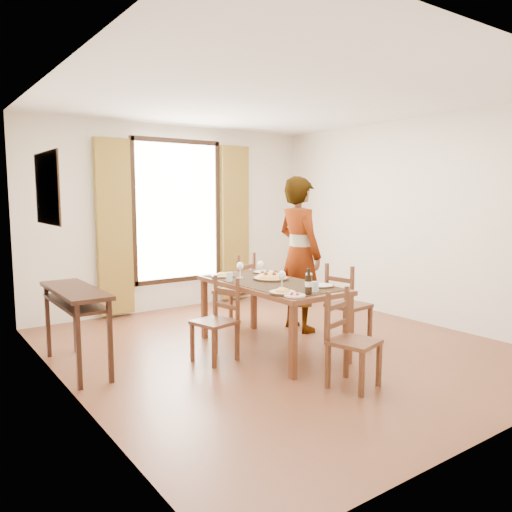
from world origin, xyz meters
TOP-DOWN VIEW (x-y plane):
  - ground at (0.00, 0.00)m, footprint 5.00×5.00m
  - room_shell at (-0.00, 0.13)m, footprint 4.60×5.10m
  - console_table at (-2.03, 0.60)m, footprint 0.38×1.20m
  - dining_table at (-0.13, -0.01)m, footprint 0.84×1.76m
  - chair_west at (-0.78, 0.04)m, footprint 0.45×0.45m
  - chair_north at (0.14, 1.08)m, footprint 0.55×0.55m
  - chair_south at (-0.19, -1.26)m, footprint 0.47×0.47m
  - chair_east at (0.72, -0.32)m, footprint 0.46×0.46m
  - man at (0.67, 0.45)m, footprint 0.71×0.48m
  - plate_sw at (-0.42, -0.58)m, footprint 0.27×0.27m
  - plate_se at (0.12, -0.53)m, footprint 0.27×0.27m
  - plate_nw at (-0.38, 0.58)m, footprint 0.27×0.27m
  - plate_ne at (0.18, 0.53)m, footprint 0.27×0.27m
  - pasta_platter at (-0.04, 0.11)m, footprint 0.40×0.40m
  - caprese_plate at (-0.42, -0.75)m, footprint 0.20×0.20m
  - wine_glass_a at (-0.27, -0.38)m, footprint 0.08×0.08m
  - wine_glass_b at (0.00, 0.35)m, footprint 0.08×0.08m
  - wine_glass_c at (-0.26, 0.40)m, footprint 0.08×0.08m
  - tumbler_a at (0.19, -0.27)m, footprint 0.07×0.07m
  - tumbler_b at (-0.47, 0.28)m, footprint 0.07×0.07m
  - tumbler_c at (-0.11, -0.70)m, footprint 0.07×0.07m
  - wine_bottle at (-0.25, -0.76)m, footprint 0.07×0.07m

SIDE VIEW (x-z plane):
  - ground at x=0.00m, z-range 0.00..0.00m
  - chair_west at x=-0.78m, z-range -0.03..0.82m
  - chair_south at x=-0.19m, z-range -0.03..0.83m
  - chair_east at x=0.72m, z-range -0.03..0.89m
  - chair_north at x=0.14m, z-range -0.03..0.91m
  - console_table at x=-2.03m, z-range 0.28..1.08m
  - dining_table at x=-0.13m, z-range 0.31..1.06m
  - caprese_plate at x=-0.42m, z-range 0.76..0.80m
  - plate_sw at x=-0.42m, z-range 0.76..0.81m
  - plate_se at x=0.12m, z-range 0.76..0.81m
  - plate_nw at x=-0.38m, z-range 0.76..0.81m
  - plate_ne at x=0.18m, z-range 0.76..0.81m
  - pasta_platter at x=-0.04m, z-range 0.76..0.86m
  - tumbler_a at x=0.19m, z-range 0.76..0.86m
  - tumbler_b at x=-0.47m, z-range 0.76..0.86m
  - tumbler_c at x=-0.11m, z-range 0.76..0.86m
  - wine_glass_a at x=-0.27m, z-range 0.76..0.94m
  - wine_glass_b at x=0.00m, z-range 0.76..0.94m
  - wine_glass_c at x=-0.26m, z-range 0.76..0.94m
  - wine_bottle at x=-0.25m, z-range 0.76..1.00m
  - man at x=0.67m, z-range 0.00..1.92m
  - room_shell at x=0.00m, z-range 0.17..2.91m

